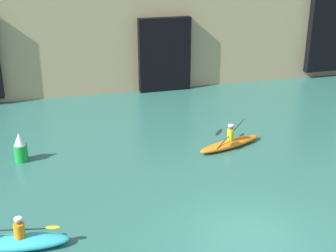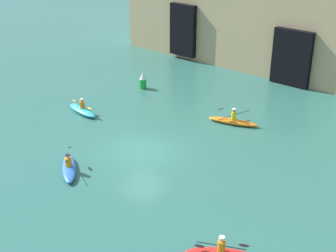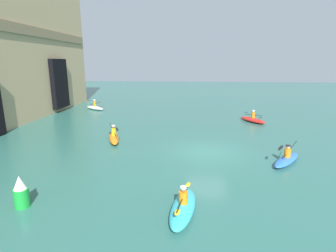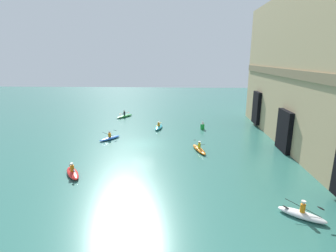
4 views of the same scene
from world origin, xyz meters
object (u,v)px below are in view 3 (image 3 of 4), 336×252
Objects in this scene: marker_buoy at (21,193)px; kayak_orange at (114,137)px; kayak_white at (95,108)px; kayak_red at (253,120)px; kayak_cyan at (183,207)px; kayak_blue at (287,159)px.

kayak_orange is at bearing -6.71° from marker_buoy.
kayak_white is at bearing 12.37° from marker_buoy.
kayak_red is 2.28× the size of marker_buoy.
marker_buoy is (-0.06, 6.18, 0.36)m from kayak_cyan.
kayak_white is 0.84× the size of kayak_orange.
marker_buoy is at bearing 99.01° from kayak_cyan.
marker_buoy is at bearing 153.01° from kayak_blue.
marker_buoy is at bearing -24.27° from kayak_orange.
kayak_white is 0.97× the size of kayak_red.
marker_buoy reaches higher than kayak_white.
kayak_red reaches higher than kayak_cyan.
kayak_orange is at bearing 38.31° from kayak_cyan.
kayak_red is at bearing 102.87° from kayak_orange.
kayak_blue is 2.21× the size of marker_buoy.
kayak_orange is (8.93, 5.13, -0.01)m from kayak_cyan.
kayak_cyan is (-20.88, -10.78, -0.02)m from kayak_white.
kayak_white is at bearing 84.82° from kayak_blue.
kayak_blue is at bearing -9.07° from kayak_white.
kayak_white is at bearing 39.72° from kayak_red.
kayak_cyan is 0.89× the size of kayak_orange.
marker_buoy is (-5.44, 11.79, 0.37)m from kayak_blue.
marker_buoy reaches higher than kayak_cyan.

